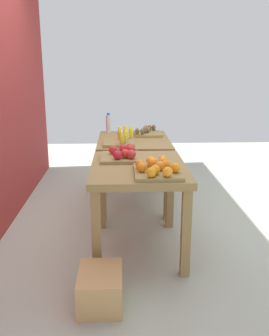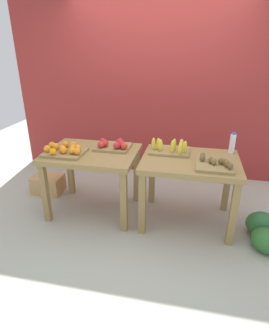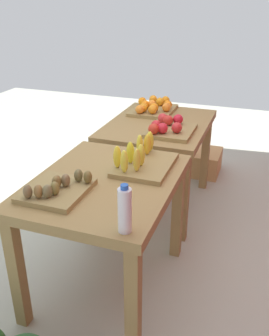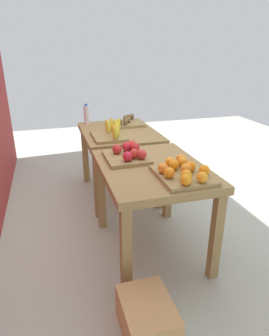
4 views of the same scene
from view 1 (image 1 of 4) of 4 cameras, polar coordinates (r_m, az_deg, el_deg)
ground_plane at (r=3.97m, az=0.17°, el=-8.26°), size 8.00×8.00×0.00m
display_table_left at (r=3.22m, az=0.60°, el=-1.53°), size 1.04×0.80×0.78m
display_table_right at (r=4.30m, az=-0.13°, el=2.90°), size 1.04×0.80×0.78m
orange_bin at (r=2.92m, az=3.47°, el=-0.10°), size 0.46×0.37×0.11m
apple_bin at (r=3.38m, az=-1.90°, el=2.06°), size 0.41×0.34×0.11m
banana_crate at (r=4.03m, az=-2.11°, el=4.36°), size 0.44×0.33×0.17m
kiwi_bin at (r=4.51m, az=1.96°, el=5.40°), size 0.36×0.32×0.10m
water_bottle at (r=4.69m, az=-3.97°, el=6.77°), size 0.06×0.06×0.24m
watermelon_pile at (r=5.30m, az=2.18°, el=-0.54°), size 0.64×0.62×0.27m
cardboard_produce_box at (r=2.72m, az=-5.19°, el=-17.65°), size 0.40×0.30×0.24m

